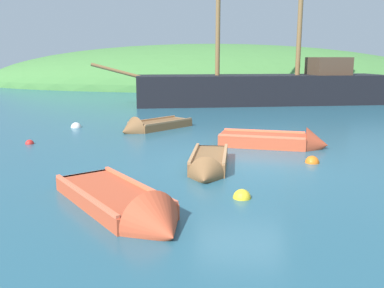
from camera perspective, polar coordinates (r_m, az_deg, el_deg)
name	(u,v)px	position (r m, az deg, el deg)	size (l,w,h in m)	color
ground_plane	(242,164)	(11.86, 6.77, -2.68)	(120.00, 120.00, 0.00)	#285B70
shore_hill	(207,85)	(45.03, 2.09, 8.03)	(48.87, 21.23, 8.53)	#477F3D
sailing_ship	(263,93)	(27.21, 9.65, 6.87)	(18.25, 6.98, 13.34)	black
rowboat_outer_left	(150,128)	(17.31, -5.73, 2.23)	(2.89, 3.33, 1.07)	brown
rowboat_outer_right	(128,209)	(8.17, -8.70, -8.79)	(3.50, 3.67, 1.19)	#C64C2D
rowboat_far	(279,143)	(14.24, 11.79, 0.17)	(3.65, 1.61, 1.13)	#C64C2D
rowboat_center	(208,166)	(11.11, 2.21, -3.02)	(0.95, 3.02, 0.89)	brown
buoy_orange	(312,163)	(12.36, 16.01, -2.47)	(0.40, 0.40, 0.40)	orange
buoy_red	(30,144)	(15.50, -21.20, 0.02)	(0.30, 0.30, 0.30)	red
buoy_yellow	(242,198)	(9.05, 6.78, -7.31)	(0.39, 0.39, 0.39)	yellow
buoy_white	(76,128)	(18.47, -15.48, 2.18)	(0.44, 0.44, 0.44)	white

